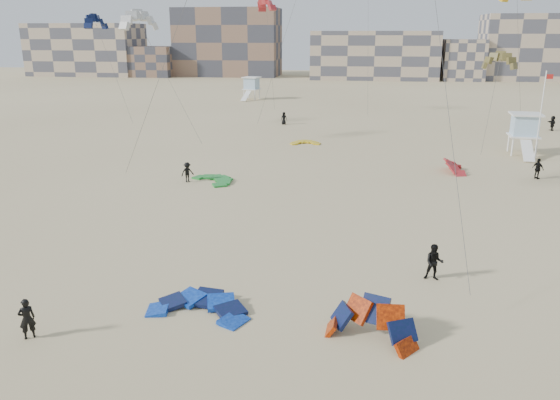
# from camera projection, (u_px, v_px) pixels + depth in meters

# --- Properties ---
(ground) EXTENTS (320.00, 320.00, 0.00)m
(ground) POSITION_uv_depth(u_px,v_px,m) (146.00, 326.00, 22.37)
(ground) COLOR beige
(ground) RESTS_ON ground
(kite_ground_blue) EXTENTS (4.54, 4.74, 1.51)m
(kite_ground_blue) POSITION_uv_depth(u_px,v_px,m) (199.00, 312.00, 23.53)
(kite_ground_blue) COLOR blue
(kite_ground_blue) RESTS_ON ground
(kite_ground_orange) EXTENTS (4.71, 4.65, 3.62)m
(kite_ground_orange) POSITION_uv_depth(u_px,v_px,m) (370.00, 339.00, 21.45)
(kite_ground_orange) COLOR #ED3F03
(kite_ground_orange) RESTS_ON ground
(kite_ground_green) EXTENTS (5.23, 5.24, 0.64)m
(kite_ground_green) POSITION_uv_depth(u_px,v_px,m) (214.00, 181.00, 44.22)
(kite_ground_green) COLOR green
(kite_ground_green) RESTS_ON ground
(kite_ground_red_far) EXTENTS (3.35, 3.20, 3.11)m
(kite_ground_red_far) POSITION_uv_depth(u_px,v_px,m) (455.00, 172.00, 47.21)
(kite_ground_red_far) COLOR #B81738
(kite_ground_red_far) RESTS_ON ground
(kite_ground_yellow) EXTENTS (3.29, 3.43, 0.73)m
(kite_ground_yellow) POSITION_uv_depth(u_px,v_px,m) (305.00, 144.00, 59.10)
(kite_ground_yellow) COLOR yellow
(kite_ground_yellow) RESTS_ON ground
(kitesurfer_main) EXTENTS (0.73, 0.71, 1.70)m
(kitesurfer_main) POSITION_uv_depth(u_px,v_px,m) (27.00, 319.00, 21.27)
(kitesurfer_main) COLOR black
(kitesurfer_main) RESTS_ON ground
(kitesurfer_b) EXTENTS (0.94, 0.77, 1.82)m
(kitesurfer_b) POSITION_uv_depth(u_px,v_px,m) (434.00, 262.00, 26.33)
(kitesurfer_b) COLOR black
(kitesurfer_b) RESTS_ON ground
(kitesurfer_c) EXTENTS (1.18, 1.13, 1.61)m
(kitesurfer_c) POSITION_uv_depth(u_px,v_px,m) (187.00, 172.00, 43.77)
(kitesurfer_c) COLOR black
(kitesurfer_c) RESTS_ON ground
(kitesurfer_d) EXTENTS (0.96, 1.04, 1.71)m
(kitesurfer_d) POSITION_uv_depth(u_px,v_px,m) (538.00, 169.00, 44.69)
(kitesurfer_d) COLOR black
(kitesurfer_d) RESTS_ON ground
(kitesurfer_e) EXTENTS (0.93, 0.78, 1.62)m
(kitesurfer_e) POSITION_uv_depth(u_px,v_px,m) (284.00, 118.00, 71.43)
(kitesurfer_e) COLOR black
(kitesurfer_e) RESTS_ON ground
(kitesurfer_f) EXTENTS (0.79, 1.75, 1.82)m
(kitesurfer_f) POSITION_uv_depth(u_px,v_px,m) (552.00, 123.00, 66.87)
(kitesurfer_f) COLOR black
(kitesurfer_f) RESTS_ON ground
(kite_fly_grey) EXTENTS (9.81, 6.11, 13.13)m
(kite_fly_grey) POSITION_uv_depth(u_px,v_px,m) (139.00, 22.00, 54.95)
(kite_fly_grey) COLOR white
(kite_fly_grey) RESTS_ON ground
(kite_fly_olive) EXTENTS (4.77, 11.03, 8.87)m
(kite_fly_olive) POSITION_uv_depth(u_px,v_px,m) (500.00, 62.00, 54.88)
(kite_fly_olive) COLOR brown
(kite_fly_olive) RESTS_ON ground
(kite_fly_navy) EXTENTS (6.49, 3.97, 12.92)m
(kite_fly_navy) POSITION_uv_depth(u_px,v_px,m) (96.00, 23.00, 65.10)
(kite_fly_navy) COLOR #101245
(kite_fly_navy) RESTS_ON ground
(kite_fly_red) EXTENTS (5.29, 5.25, 15.74)m
(kite_fly_red) POSITION_uv_depth(u_px,v_px,m) (266.00, 5.00, 75.29)
(kite_fly_red) COLOR #B81738
(kite_fly_red) RESTS_ON ground
(lifeguard_tower_near) EXTENTS (3.04, 5.61, 4.04)m
(lifeguard_tower_near) POSITION_uv_depth(u_px,v_px,m) (524.00, 134.00, 53.52)
(lifeguard_tower_near) COLOR white
(lifeguard_tower_near) RESTS_ON ground
(lifeguard_tower_far) EXTENTS (3.30, 5.70, 3.96)m
(lifeguard_tower_far) POSITION_uv_depth(u_px,v_px,m) (252.00, 88.00, 98.21)
(lifeguard_tower_far) COLOR white
(lifeguard_tower_far) RESTS_ON ground
(flagpole) EXTENTS (0.67, 0.10, 8.31)m
(flagpole) POSITION_uv_depth(u_px,v_px,m) (541.00, 115.00, 49.65)
(flagpole) COLOR white
(flagpole) RESTS_ON ground
(condo_west_a) EXTENTS (30.00, 15.00, 14.00)m
(condo_west_a) POSITION_uv_depth(u_px,v_px,m) (87.00, 50.00, 153.47)
(condo_west_a) COLOR tan
(condo_west_a) RESTS_ON ground
(condo_west_b) EXTENTS (28.00, 14.00, 18.00)m
(condo_west_b) POSITION_uv_depth(u_px,v_px,m) (228.00, 42.00, 150.72)
(condo_west_b) COLOR #7B5D4A
(condo_west_b) RESTS_ON ground
(condo_mid) EXTENTS (32.00, 16.00, 12.00)m
(condo_mid) POSITION_uv_depth(u_px,v_px,m) (374.00, 55.00, 141.89)
(condo_mid) COLOR tan
(condo_mid) RESTS_ON ground
(condo_east) EXTENTS (26.00, 14.00, 16.00)m
(condo_east) POSITION_uv_depth(u_px,v_px,m) (535.00, 47.00, 137.26)
(condo_east) COLOR tan
(condo_east) RESTS_ON ground
(condo_fill_left) EXTENTS (12.00, 10.00, 8.00)m
(condo_fill_left) POSITION_uv_depth(u_px,v_px,m) (152.00, 62.00, 149.49)
(condo_fill_left) COLOR #7B5D4A
(condo_fill_left) RESTS_ON ground
(condo_fill_right) EXTENTS (10.00, 10.00, 10.00)m
(condo_fill_right) POSITION_uv_depth(u_px,v_px,m) (463.00, 60.00, 137.03)
(condo_fill_right) COLOR tan
(condo_fill_right) RESTS_ON ground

